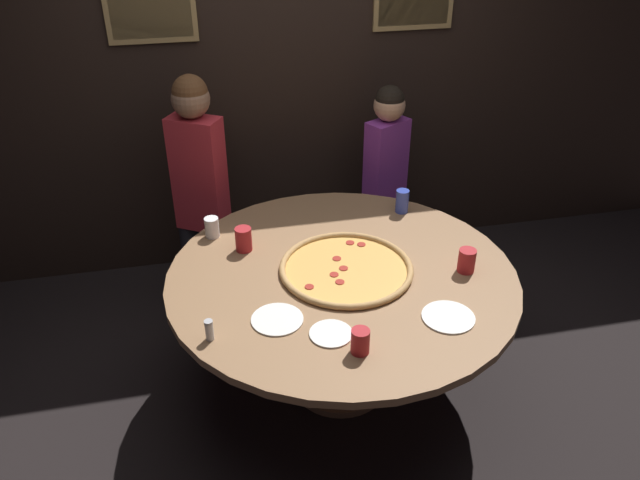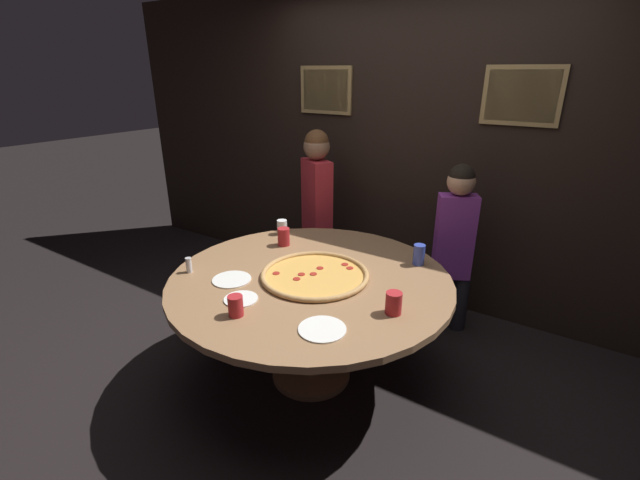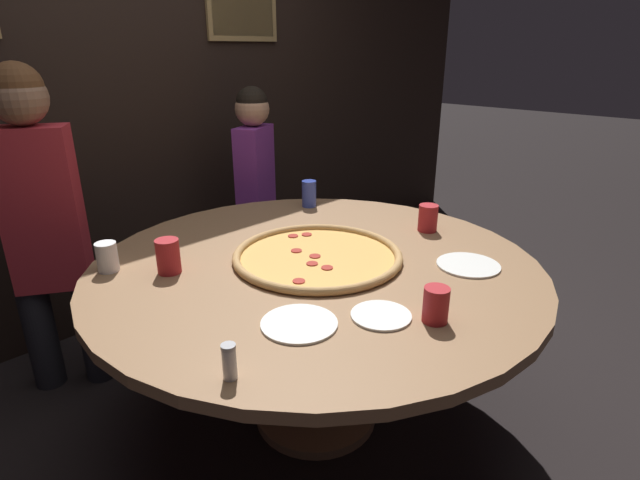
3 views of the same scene
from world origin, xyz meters
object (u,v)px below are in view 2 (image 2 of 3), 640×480
at_px(drink_cup_far_left, 282,227).
at_px(diner_side_right, 454,240).
at_px(dining_table, 311,293).
at_px(drink_cup_far_right, 419,255).
at_px(drink_cup_near_right, 394,303).
at_px(condiment_shaker, 189,265).
at_px(drink_cup_near_left, 236,306).
at_px(giant_pizza, 315,275).
at_px(diner_side_left, 317,205).
at_px(white_plate_near_front, 232,279).
at_px(white_plate_beside_cup, 241,299).
at_px(white_plate_far_back, 322,329).
at_px(drink_cup_centre_back, 284,237).

height_order(drink_cup_far_left, diner_side_right, diner_side_right).
bearing_deg(dining_table, drink_cup_far_left, 140.83).
bearing_deg(drink_cup_far_right, drink_cup_near_right, -80.09).
bearing_deg(condiment_shaker, drink_cup_near_left, -19.55).
bearing_deg(dining_table, giant_pizza, 27.32).
relative_size(drink_cup_near_left, condiment_shaker, 1.15).
relative_size(dining_table, diner_side_left, 1.17).
bearing_deg(diner_side_right, dining_table, 34.62).
bearing_deg(drink_cup_near_right, giant_pizza, 167.49).
distance_m(white_plate_near_front, diner_side_right, 1.65).
xyz_separation_m(diner_side_left, diner_side_right, (1.19, 0.04, -0.09)).
height_order(dining_table, condiment_shaker, condiment_shaker).
relative_size(drink_cup_near_left, diner_side_right, 0.08).
distance_m(white_plate_beside_cup, white_plate_far_back, 0.53).
relative_size(drink_cup_near_right, white_plate_far_back, 0.51).
relative_size(white_plate_near_front, condiment_shaker, 2.39).
relative_size(drink_cup_near_right, diner_side_right, 0.09).
height_order(white_plate_beside_cup, condiment_shaker, condiment_shaker).
relative_size(giant_pizza, drink_cup_centre_back, 5.20).
bearing_deg(drink_cup_near_right, white_plate_beside_cup, -156.57).
height_order(dining_table, white_plate_near_front, white_plate_near_front).
distance_m(dining_table, drink_cup_far_right, 0.74).
distance_m(drink_cup_near_left, white_plate_far_back, 0.46).
xyz_separation_m(drink_cup_centre_back, condiment_shaker, (-0.22, -0.68, -0.01)).
bearing_deg(drink_cup_far_left, diner_side_left, 93.73).
distance_m(dining_table, drink_cup_near_left, 0.61).
bearing_deg(drink_cup_far_left, dining_table, -39.17).
xyz_separation_m(giant_pizza, drink_cup_centre_back, (-0.47, 0.30, 0.05)).
height_order(giant_pizza, drink_cup_far_right, drink_cup_far_right).
bearing_deg(white_plate_far_back, diner_side_right, 83.07).
bearing_deg(diner_side_left, drink_cup_near_left, 141.17).
height_order(drink_cup_far_right, drink_cup_centre_back, drink_cup_far_right).
xyz_separation_m(giant_pizza, drink_cup_near_right, (0.58, -0.13, 0.05)).
xyz_separation_m(drink_cup_far_left, white_plate_beside_cup, (0.44, -0.93, -0.05)).
distance_m(dining_table, giant_pizza, 0.13).
height_order(dining_table, drink_cup_near_left, drink_cup_near_left).
bearing_deg(drink_cup_near_right, drink_cup_far_left, 153.32).
bearing_deg(dining_table, drink_cup_near_right, -10.87).
bearing_deg(drink_cup_far_left, drink_cup_far_right, 2.37).
relative_size(giant_pizza, white_plate_near_front, 2.86).
bearing_deg(drink_cup_centre_back, drink_cup_near_right, -22.24).
distance_m(drink_cup_far_right, white_plate_far_back, 0.98).
bearing_deg(drink_cup_far_right, dining_table, -132.51).
bearing_deg(white_plate_far_back, drink_cup_far_left, 136.21).
xyz_separation_m(white_plate_beside_cup, white_plate_near_front, (-0.21, 0.14, 0.00)).
bearing_deg(drink_cup_near_right, drink_cup_centre_back, 157.76).
height_order(dining_table, diner_side_left, diner_side_left).
bearing_deg(dining_table, white_plate_near_front, -140.95).
bearing_deg(diner_side_left, drink_cup_near_right, 169.04).
xyz_separation_m(drink_cup_centre_back, drink_cup_near_left, (0.38, -0.89, -0.01)).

